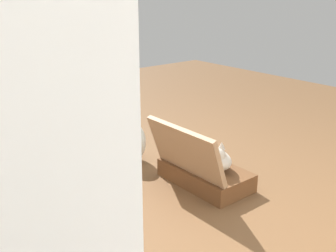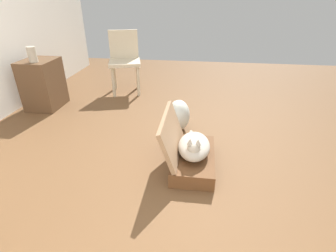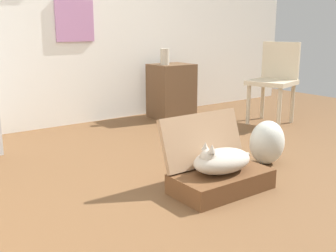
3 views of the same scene
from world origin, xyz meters
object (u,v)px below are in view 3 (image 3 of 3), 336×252
object	(u,v)px
side_table	(171,91)
plastic_bag_white	(267,142)
cat	(221,160)
chair	(275,78)
suitcase_base	(221,181)
vase_tall	(165,57)

from	to	relation	value
side_table	plastic_bag_white	bearing A→B (deg)	-102.82
cat	plastic_bag_white	size ratio (longest dim) A/B	1.46
plastic_bag_white	chair	size ratio (longest dim) A/B	0.39
side_table	chair	distance (m)	1.21
plastic_bag_white	side_table	distance (m)	1.92
suitcase_base	vase_tall	bearing A→B (deg)	64.11
suitcase_base	chair	xyz separation A→B (m)	(1.89, 1.16, 0.44)
plastic_bag_white	side_table	xyz separation A→B (m)	(0.43, 1.87, 0.15)
suitcase_base	chair	distance (m)	2.26
chair	side_table	bearing A→B (deg)	-155.36
plastic_bag_white	chair	xyz separation A→B (m)	(1.20, 0.96, 0.33)
cat	chair	world-z (taller)	chair
plastic_bag_white	chair	bearing A→B (deg)	38.45
plastic_bag_white	chair	world-z (taller)	chair
plastic_bag_white	chair	distance (m)	1.57
side_table	chair	bearing A→B (deg)	-49.57
side_table	cat	bearing A→B (deg)	-118.40
suitcase_base	cat	bearing A→B (deg)	177.54
plastic_bag_white	side_table	size ratio (longest dim) A/B	0.55
side_table	suitcase_base	bearing A→B (deg)	-118.20
suitcase_base	side_table	distance (m)	2.37
side_table	chair	size ratio (longest dim) A/B	0.71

